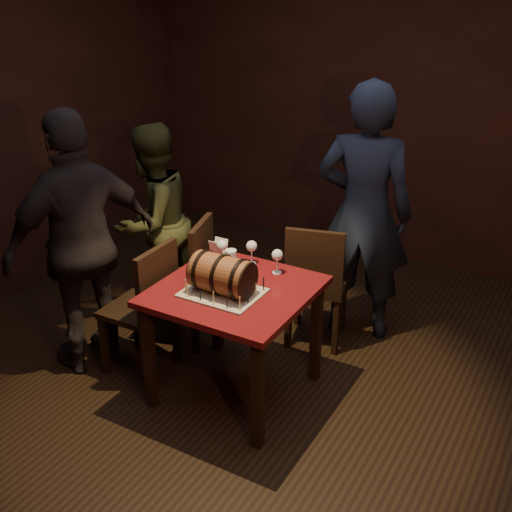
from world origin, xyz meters
name	(u,v)px	position (x,y,z in m)	size (l,w,h in m)	color
room_shell	(265,188)	(0.00, 0.00, 1.40)	(5.04, 5.04, 2.80)	black
pub_table	(235,304)	(-0.19, -0.04, 0.64)	(0.90, 0.90, 0.75)	#500D12
cake_board	(223,293)	(-0.21, -0.13, 0.76)	(0.45, 0.35, 0.01)	#B0A28E
barrel_cake	(222,275)	(-0.21, -0.13, 0.88)	(0.41, 0.24, 0.24)	brown
birthday_candles	(223,286)	(-0.21, -0.13, 0.80)	(0.40, 0.30, 0.09)	#F7EC94
wine_glass_left	(222,246)	(-0.44, 0.23, 0.87)	(0.07, 0.07, 0.16)	silver
wine_glass_mid	(252,247)	(-0.27, 0.31, 0.87)	(0.07, 0.07, 0.16)	silver
wine_glass_right	(277,256)	(-0.06, 0.27, 0.87)	(0.07, 0.07, 0.16)	silver
pint_of_ale	(231,261)	(-0.32, 0.14, 0.82)	(0.07, 0.07, 0.15)	silver
menu_card	(219,250)	(-0.50, 0.27, 0.81)	(0.10, 0.05, 0.13)	white
chair_back	(316,280)	(0.01, 0.72, 0.52)	(0.49, 0.49, 0.93)	black
chair_left_rear	(189,275)	(-0.80, 0.34, 0.52)	(0.49, 0.49, 0.93)	black
chair_left_front	(147,303)	(-0.80, -0.13, 0.52)	(0.41, 0.41, 0.93)	black
person_back	(364,213)	(0.19, 1.08, 0.93)	(0.68, 0.45, 1.86)	#1A2135
person_left_rear	(153,222)	(-1.29, 0.57, 0.75)	(0.73, 0.57, 1.49)	#3A3C1E
person_left_front	(82,245)	(-1.22, -0.22, 0.88)	(1.03, 0.43, 1.76)	black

